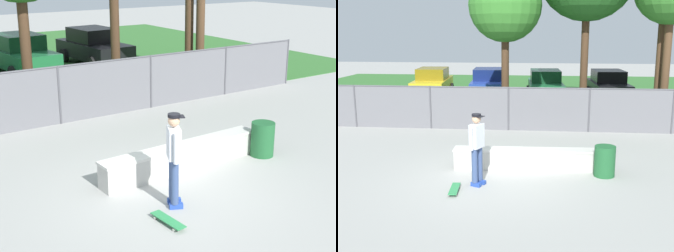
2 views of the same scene
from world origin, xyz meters
TOP-DOWN VIEW (x-y plane):
  - ground_plane at (0.00, 0.00)m, footprint 80.00×80.00m
  - concrete_ledge at (0.93, 0.91)m, footprint 4.09×0.63m
  - skateboarder at (-0.23, -0.45)m, footprint 0.39×0.55m
  - skateboard at (-0.71, -0.97)m, footprint 0.26×0.81m
  - chainlink_fence at (0.00, 5.66)m, footprint 18.62×0.07m
  - car_green at (1.37, 13.25)m, footprint 2.25×4.32m
  - car_black at (4.85, 13.43)m, footprint 2.25×4.32m
  - trash_bin at (3.05, 0.56)m, footprint 0.56×0.56m

SIDE VIEW (x-z plane):
  - ground_plane at x=0.00m, z-range 0.00..0.00m
  - skateboard at x=-0.71m, z-range 0.03..0.12m
  - concrete_ledge at x=0.93m, z-range 0.00..0.60m
  - trash_bin at x=3.05m, z-range 0.00..0.83m
  - car_green at x=1.37m, z-range 0.01..1.67m
  - car_black at x=4.85m, z-range 0.01..1.67m
  - chainlink_fence at x=0.00m, z-range 0.08..1.78m
  - skateboarder at x=-0.23m, z-range 0.11..1.95m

